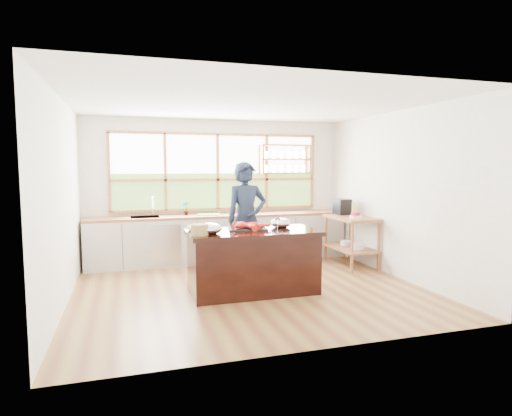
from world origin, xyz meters
name	(u,v)px	position (x,y,z in m)	size (l,w,h in m)	color
ground_plane	(249,288)	(0.00, 0.00, 0.00)	(5.00, 5.00, 0.00)	olive
room_shell	(242,170)	(0.02, 0.51, 1.75)	(5.02, 4.52, 2.71)	white
back_counter	(220,238)	(-0.02, 1.94, 0.45)	(4.90, 0.63, 0.90)	beige
right_shelf_unit	(351,233)	(2.19, 0.89, 0.60)	(0.62, 1.10, 0.90)	brown
island	(253,261)	(0.00, -0.20, 0.45)	(1.85, 0.90, 0.90)	black
cook	(246,220)	(0.15, 0.69, 0.94)	(0.69, 0.45, 1.88)	#172033
potted_plant	(186,208)	(-0.66, 2.00, 1.03)	(0.14, 0.10, 0.27)	slate
cutting_board	(209,214)	(-0.24, 1.94, 0.91)	(0.40, 0.30, 0.01)	#64C938
espresso_machine	(342,207)	(2.19, 1.25, 1.05)	(0.26, 0.28, 0.29)	black
wine_bottle	(354,209)	(2.24, 0.92, 1.03)	(0.07, 0.07, 0.27)	#B1BC58
fruit_bowl	(356,216)	(2.14, 0.66, 0.95)	(0.22, 0.22, 0.11)	white
slate_board	(248,229)	(-0.05, -0.07, 0.91)	(0.55, 0.40, 0.02)	black
lobster_pile	(250,226)	(-0.02, -0.10, 0.96)	(0.52, 0.48, 0.08)	red
mixing_bowl_left	(210,229)	(-0.65, -0.32, 0.97)	(0.33, 0.33, 0.16)	silver
mixing_bowl_right	(281,223)	(0.48, -0.02, 0.96)	(0.31, 0.31, 0.15)	silver
wine_glass	(277,221)	(0.26, -0.49, 1.06)	(0.08, 0.08, 0.22)	white
wicker_basket	(200,230)	(-0.80, -0.40, 0.97)	(0.23, 0.23, 0.15)	#9C8548
parchment_roll	(194,229)	(-0.83, -0.07, 0.94)	(0.08, 0.08, 0.30)	white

